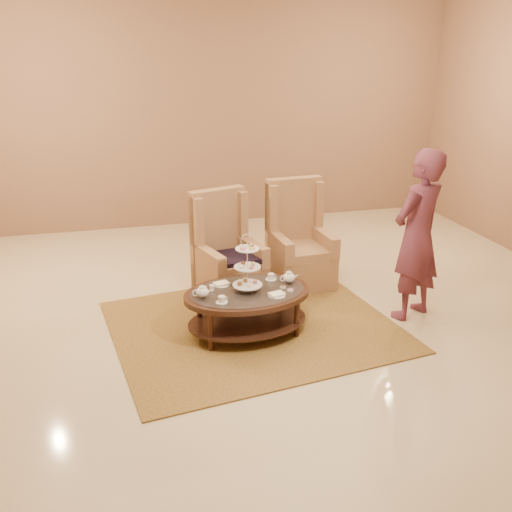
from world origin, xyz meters
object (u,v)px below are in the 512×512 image
object	(u,v)px
tea_table	(247,299)
person	(417,236)
armchair_right	(298,250)
armchair_left	(226,262)

from	to	relation	value
tea_table	person	bearing A→B (deg)	-4.73
armchair_right	person	size ratio (longest dim) A/B	0.70
armchair_left	person	bearing A→B (deg)	-46.14
tea_table	person	xyz separation A→B (m)	(1.82, -0.02, 0.52)
tea_table	armchair_left	world-z (taller)	armchair_left
person	armchair_right	bearing A→B (deg)	-78.31
armchair_left	person	distance (m)	2.15
tea_table	armchair_left	distance (m)	1.00
armchair_right	tea_table	bearing A→B (deg)	-132.19
armchair_left	person	size ratio (longest dim) A/B	0.68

